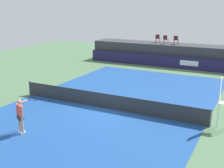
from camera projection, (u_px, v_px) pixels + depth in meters
ground_plane at (126, 95)px, 20.59m from camera, size 48.00×48.00×0.00m
court_inner at (106, 108)px, 18.02m from camera, size 12.00×22.00×0.00m
sponsor_wall at (169, 62)px, 29.43m from camera, size 18.00×0.22×1.20m
spectator_platform at (174, 54)px, 30.85m from camera, size 18.00×2.80×2.20m
spectator_chair_far_left at (158, 38)px, 31.43m from camera, size 0.48×0.48×0.89m
spectator_chair_left at (166, 39)px, 30.62m from camera, size 0.47×0.47×0.89m
spectator_chair_center at (176, 40)px, 30.21m from camera, size 0.44×0.44×0.89m
umpire_chair at (222, 100)px, 14.67m from camera, size 0.44×0.44×2.76m
tennis_net at (106, 101)px, 17.90m from camera, size 12.40×0.02×0.95m
net_post_near at (30, 88)px, 20.62m from camera, size 0.10×0.10×1.00m
net_post_far at (210, 118)px, 15.16m from camera, size 0.10×0.10×1.00m
tennis_player at (21, 115)px, 14.35m from camera, size 0.56×1.24×1.77m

